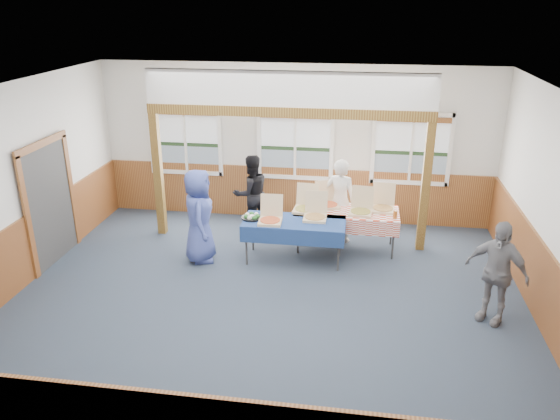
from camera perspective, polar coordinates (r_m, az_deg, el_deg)
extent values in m
plane|color=#293643|center=(8.55, -1.41, -9.51)|extent=(8.00, 8.00, 0.00)
plane|color=white|center=(7.43, -1.63, 12.18)|extent=(8.00, 8.00, 0.00)
plane|color=silver|center=(11.15, 1.63, 6.91)|extent=(8.00, 0.00, 8.00)
plane|color=silver|center=(4.83, -8.96, -14.24)|extent=(8.00, 0.00, 8.00)
plane|color=silver|center=(9.38, -26.37, 1.80)|extent=(0.00, 8.00, 8.00)
plane|color=silver|center=(8.20, 27.22, -0.98)|extent=(0.00, 8.00, 8.00)
cube|color=brown|center=(11.43, 1.56, 1.78)|extent=(7.98, 0.05, 1.10)
cube|color=brown|center=(9.73, -25.24, -4.03)|extent=(0.05, 6.98, 1.10)
cube|color=brown|center=(8.60, 25.88, -7.46)|extent=(0.05, 6.98, 1.10)
cube|color=#343434|center=(10.23, -22.95, 0.59)|extent=(0.06, 1.30, 2.10)
cube|color=white|center=(11.77, -9.65, 3.91)|extent=(1.52, 0.05, 0.08)
cube|color=white|center=(11.44, -10.08, 10.51)|extent=(1.52, 0.05, 0.08)
cube|color=white|center=(11.84, -13.29, 7.21)|extent=(0.08, 0.05, 1.46)
cube|color=white|center=(11.38, -6.29, 7.09)|extent=(0.08, 0.05, 1.46)
cube|color=white|center=(11.59, -9.86, 7.17)|extent=(0.05, 0.05, 1.30)
cube|color=slate|center=(11.72, -9.68, 5.37)|extent=(1.40, 0.02, 0.52)
cube|color=#1C3319|center=(11.65, -9.77, 6.78)|extent=(1.40, 0.02, 0.08)
cube|color=silver|center=(11.56, -9.89, 8.65)|extent=(1.40, 0.02, 0.70)
cube|color=brown|center=(11.44, -10.08, 10.00)|extent=(1.40, 0.07, 0.10)
cube|color=white|center=(11.28, 1.55, 3.44)|extent=(1.52, 0.05, 0.08)
cube|color=white|center=(10.94, 1.63, 10.34)|extent=(1.52, 0.05, 0.08)
cube|color=white|center=(11.20, -2.20, 6.98)|extent=(0.08, 0.05, 1.46)
cube|color=white|center=(11.03, 5.43, 6.66)|extent=(0.08, 0.05, 1.46)
cube|color=white|center=(11.09, 1.59, 6.84)|extent=(0.05, 0.05, 1.30)
cube|color=slate|center=(11.23, 1.59, 4.96)|extent=(1.40, 0.02, 0.52)
cube|color=#1C3319|center=(11.15, 1.61, 6.43)|extent=(1.40, 0.02, 0.08)
cube|color=silver|center=(11.06, 1.63, 8.39)|extent=(1.40, 0.02, 0.70)
cube|color=brown|center=(10.94, 1.61, 9.80)|extent=(1.40, 0.07, 0.10)
cube|color=white|center=(11.25, 13.27, 2.81)|extent=(1.52, 0.05, 0.08)
cube|color=white|center=(10.91, 13.88, 9.70)|extent=(1.52, 0.05, 0.08)
cube|color=white|center=(11.02, 9.72, 6.44)|extent=(0.08, 0.05, 1.46)
cube|color=white|center=(11.15, 17.37, 5.94)|extent=(0.08, 0.05, 1.46)
cube|color=white|center=(11.06, 13.57, 6.20)|extent=(0.05, 0.05, 1.30)
cube|color=slate|center=(11.20, 13.38, 4.33)|extent=(1.40, 0.02, 0.52)
cube|color=#1C3319|center=(11.12, 13.51, 5.80)|extent=(1.40, 0.02, 0.08)
cube|color=silver|center=(11.03, 13.69, 7.75)|extent=(1.40, 0.02, 0.70)
cube|color=brown|center=(10.91, 13.85, 9.16)|extent=(1.40, 0.07, 0.10)
cube|color=#553313|center=(10.73, -12.60, 3.59)|extent=(0.15, 0.15, 2.40)
cube|color=#553313|center=(10.11, 14.96, 2.27)|extent=(0.15, 0.15, 2.40)
cube|color=#553313|center=(9.79, 0.81, 10.22)|extent=(5.15, 0.18, 0.18)
cylinder|color=#343434|center=(9.49, -3.54, -3.73)|extent=(0.04, 0.04, 0.73)
cylinder|color=#343434|center=(10.02, -2.84, -2.31)|extent=(0.04, 0.04, 0.73)
cylinder|color=#343434|center=(9.31, 6.12, -4.34)|extent=(0.04, 0.04, 0.73)
cylinder|color=#343434|center=(9.85, 6.30, -2.85)|extent=(0.04, 0.04, 0.73)
cube|color=#343434|center=(9.48, 1.49, -1.26)|extent=(1.84, 1.12, 0.03)
cube|color=navy|center=(9.48, 1.50, -1.16)|extent=(1.91, 1.20, 0.01)
cube|color=navy|center=(9.18, 1.19, -2.90)|extent=(1.72, 0.46, 0.28)
cube|color=navy|center=(9.89, 1.77, -1.08)|extent=(1.72, 0.46, 0.28)
cylinder|color=#343434|center=(9.90, 1.90, -2.59)|extent=(0.04, 0.04, 0.73)
cylinder|color=#343434|center=(10.48, 2.31, -1.19)|extent=(0.04, 0.04, 0.73)
cylinder|color=#343434|center=(9.87, 11.74, -3.14)|extent=(0.04, 0.04, 0.73)
cylinder|color=#343434|center=(10.45, 11.60, -1.70)|extent=(0.04, 0.04, 0.73)
cube|color=#343434|center=(10.00, 6.98, -0.20)|extent=(1.97, 1.34, 0.03)
cube|color=red|center=(9.99, 6.98, -0.10)|extent=(2.04, 1.41, 0.01)
cube|color=red|center=(9.67, 6.86, -1.77)|extent=(1.76, 0.65, 0.28)
cube|color=red|center=(10.42, 7.03, -0.02)|extent=(1.76, 0.65, 0.28)
cube|color=#D8B490|center=(9.38, -1.04, -1.22)|extent=(0.41, 0.41, 0.04)
cylinder|color=#CC7130|center=(9.37, -1.04, -1.05)|extent=(0.36, 0.36, 0.01)
cube|color=#D8B490|center=(9.52, -0.87, 0.52)|extent=(0.40, 0.11, 0.39)
cube|color=#D8B490|center=(9.55, 3.67, -0.86)|extent=(0.40, 0.40, 0.04)
cylinder|color=tan|center=(9.53, 3.68, -0.69)|extent=(0.35, 0.35, 0.01)
cube|color=#D8B490|center=(9.69, 3.82, 0.86)|extent=(0.40, 0.10, 0.39)
cube|color=#D8B490|center=(9.89, 2.62, -0.01)|extent=(0.44, 0.44, 0.05)
cylinder|color=#D28E41|center=(9.88, 2.62, 0.15)|extent=(0.38, 0.38, 0.01)
cube|color=#D8B490|center=(10.04, 2.90, 1.67)|extent=(0.41, 0.13, 0.40)
cube|color=#D8B490|center=(10.13, 5.04, 0.46)|extent=(0.49, 0.49, 0.04)
cylinder|color=#CC7130|center=(10.12, 5.05, 0.61)|extent=(0.43, 0.43, 0.01)
cube|color=#D8B490|center=(10.28, 4.78, 2.03)|extent=(0.40, 0.20, 0.38)
cube|color=#D8B490|center=(9.87, 8.41, -0.28)|extent=(0.44, 0.44, 0.05)
cylinder|color=#D28E41|center=(9.86, 8.42, -0.12)|extent=(0.38, 0.38, 0.01)
cube|color=#D8B490|center=(10.02, 8.62, 1.38)|extent=(0.41, 0.13, 0.40)
cube|color=#D8B490|center=(10.08, 10.70, 0.05)|extent=(0.42, 0.42, 0.05)
cylinder|color=tan|center=(10.07, 10.71, 0.21)|extent=(0.37, 0.37, 0.01)
cube|color=#D8B490|center=(10.24, 10.81, 1.70)|extent=(0.41, 0.12, 0.40)
cylinder|color=black|center=(9.58, -2.96, -0.79)|extent=(0.37, 0.37, 0.03)
cylinder|color=silver|center=(9.57, -2.96, -0.66)|extent=(0.08, 0.08, 0.04)
sphere|color=#296A28|center=(9.55, -2.36, -0.66)|extent=(0.08, 0.08, 0.08)
sphere|color=silver|center=(9.63, -2.50, -0.47)|extent=(0.08, 0.08, 0.08)
sphere|color=#296A28|center=(9.67, -2.98, -0.40)|extent=(0.08, 0.08, 0.08)
sphere|color=silver|center=(9.63, -3.44, -0.50)|extent=(0.08, 0.08, 0.08)
sphere|color=#296A28|center=(9.55, -3.55, -0.70)|extent=(0.08, 0.08, 0.08)
sphere|color=silver|center=(9.49, -3.21, -0.84)|extent=(0.08, 0.08, 0.08)
sphere|color=#296A28|center=(9.49, -2.68, -0.83)|extent=(0.08, 0.08, 0.08)
cylinder|color=#A1541A|center=(9.75, 11.94, -0.47)|extent=(0.07, 0.07, 0.15)
imported|color=silver|center=(10.31, 6.29, 0.97)|extent=(0.67, 0.52, 1.62)
imported|color=black|center=(10.75, -3.02, 1.74)|extent=(0.96, 0.91, 1.56)
imported|color=#3E4D9B|center=(9.57, -8.47, -0.62)|extent=(0.73, 0.93, 1.68)
imported|color=gray|center=(8.31, 21.66, -6.04)|extent=(0.96, 0.82, 1.55)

